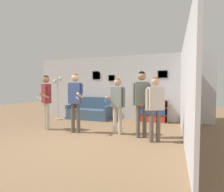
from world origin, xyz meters
TOP-DOWN VIEW (x-y plane):
  - ground_plane at (0.00, 0.00)m, footprint 20.00×20.00m
  - wall_back at (0.00, 3.72)m, footprint 7.64×0.08m
  - wall_right at (2.65, 1.84)m, footprint 0.06×6.09m
  - couch at (-1.08, 3.31)m, footprint 1.90×0.80m
  - bookshelf at (1.60, 3.50)m, footprint 1.14×0.30m
  - floor_lamp at (-2.24, 2.67)m, footprint 0.45×0.28m
  - person_player_foreground_left at (-1.50, 1.10)m, footprint 0.44×0.60m
  - person_player_foreground_center at (-0.40, 1.07)m, footprint 0.52×0.46m
  - person_watcher_holding_cup at (0.83, 1.34)m, footprint 0.56×0.39m
  - person_spectator_near_bookshelf at (1.55, 1.23)m, footprint 0.47×0.32m
  - person_spectator_far_right at (1.94, 0.96)m, footprint 0.45×0.35m

SIDE VIEW (x-z plane):
  - ground_plane at x=0.00m, z-range 0.00..0.00m
  - couch at x=-1.08m, z-range -0.16..0.76m
  - bookshelf at x=1.60m, z-range 0.00..0.87m
  - person_spectator_far_right at x=1.94m, z-range 0.18..1.82m
  - person_watcher_holding_cup at x=0.83m, z-range 0.18..1.83m
  - person_player_foreground_left at x=-1.50m, z-range 0.21..1.97m
  - person_player_foreground_center at x=-0.40m, z-range 0.22..2.02m
  - person_spectator_near_bookshelf at x=1.55m, z-range 0.22..2.03m
  - floor_lamp at x=-2.24m, z-range 0.40..2.20m
  - wall_right at x=2.65m, z-range 0.00..2.70m
  - wall_back at x=0.00m, z-range 0.00..2.70m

